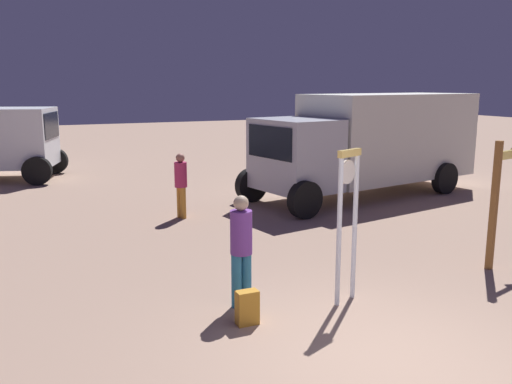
# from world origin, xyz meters

# --- Properties ---
(ground_plane) EXTENTS (80.00, 80.00, 0.00)m
(ground_plane) POSITION_xyz_m (0.00, 0.00, 0.00)
(ground_plane) COLOR tan
(standing_clock) EXTENTS (0.48, 0.27, 2.23)m
(standing_clock) POSITION_xyz_m (0.51, 1.80, 1.35)
(standing_clock) COLOR white
(standing_clock) RESTS_ON ground_plane
(arrow_sign) EXTENTS (0.93, 0.41, 2.21)m
(arrow_sign) POSITION_xyz_m (3.84, 2.05, 1.49)
(arrow_sign) COLOR brown
(arrow_sign) RESTS_ON ground_plane
(person_near_clock) EXTENTS (0.31, 0.31, 1.62)m
(person_near_clock) POSITION_xyz_m (-0.94, 2.25, 0.90)
(person_near_clock) COLOR teal
(person_near_clock) RESTS_ON ground_plane
(backpack) EXTENTS (0.29, 0.21, 0.46)m
(backpack) POSITION_xyz_m (-1.10, 1.67, 0.23)
(backpack) COLOR #C78627
(backpack) RESTS_ON ground_plane
(person_distant) EXTENTS (0.30, 0.30, 1.54)m
(person_distant) POSITION_xyz_m (-0.23, 7.65, 0.86)
(person_distant) COLOR orange
(person_distant) RESTS_ON ground_plane
(box_truck_near) EXTENTS (7.41, 3.61, 2.85)m
(box_truck_near) POSITION_xyz_m (5.56, 8.14, 1.57)
(box_truck_near) COLOR silver
(box_truck_near) RESTS_ON ground_plane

